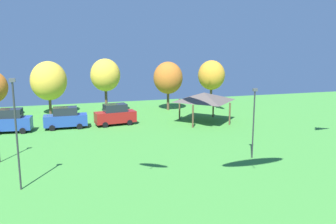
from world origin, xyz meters
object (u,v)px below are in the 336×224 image
Objects in this scene: treeline_tree_4 at (168,78)px; treeline_tree_5 at (211,75)px; parked_car_leftmost at (11,121)px; light_post_2 at (16,129)px; parked_car_second_from_left at (66,118)px; light_post_0 at (254,119)px; treeline_tree_2 at (49,81)px; parked_car_third_from_left at (115,115)px; treeline_tree_3 at (105,75)px; park_pavilion at (204,97)px.

treeline_tree_4 is 1.00× the size of treeline_tree_5.
parked_car_leftmost is 16.99m from light_post_2.
light_post_0 is (14.53, -15.41, 2.11)m from parked_car_second_from_left.
treeline_tree_5 reaches higher than parked_car_leftmost.
parked_car_second_from_left is 24.20m from treeline_tree_5.
parked_car_second_from_left is at bearing 8.57° from parked_car_leftmost.
treeline_tree_2 reaches higher than parked_car_second_from_left.
parked_car_third_from_left is at bearing 120.09° from light_post_0.
parked_car_leftmost is 0.58× the size of treeline_tree_3.
park_pavilion is at bearing -4.00° from parked_car_second_from_left.
light_post_2 reaches higher than treeline_tree_4.
treeline_tree_3 is at bearing 70.31° from light_post_2.
light_post_2 reaches higher than park_pavilion.
parked_car_third_from_left reaches higher than parked_car_second_from_left.
treeline_tree_3 reaches higher than parked_car_leftmost.
parked_car_second_from_left is 0.69× the size of treeline_tree_4.
treeline_tree_4 is (-1.76, 8.96, 1.49)m from park_pavilion.
parked_car_third_from_left is at bearing 7.79° from parked_car_leftmost.
parked_car_second_from_left is at bearing -152.32° from treeline_tree_4.
parked_car_third_from_left is 0.83× the size of light_post_0.
light_post_0 is (20.10, -15.19, 2.06)m from parked_car_leftmost.
treeline_tree_4 is at bearing -5.61° from treeline_tree_2.
light_post_0 is (8.96, -15.47, 2.09)m from parked_car_third_from_left.
parked_car_leftmost is 0.88× the size of parked_car_third_from_left.
treeline_tree_4 is (16.04, -1.57, 0.09)m from treeline_tree_2.
light_post_0 is at bearing -96.07° from park_pavilion.
parked_car_leftmost is 29.40m from treeline_tree_5.
light_post_0 is 0.85× the size of treeline_tree_4.
treeline_tree_3 is (-9.04, 22.88, 1.89)m from light_post_0.
park_pavilion is 1.04× the size of light_post_0.
treeline_tree_2 is 1.03× the size of treeline_tree_4.
parked_car_third_from_left is at bearing -139.51° from treeline_tree_4.
treeline_tree_4 is at bearing 54.29° from light_post_2.
parked_car_third_from_left is 12.07m from treeline_tree_2.
light_post_2 is at bearing -141.41° from park_pavilion.
treeline_tree_2 is 0.96× the size of treeline_tree_3.
treeline_tree_5 is at bearing 62.26° from park_pavilion.
treeline_tree_3 is at bearing 139.61° from park_pavilion.
treeline_tree_3 is (-10.52, 8.95, 2.11)m from park_pavilion.
treeline_tree_2 reaches higher than treeline_tree_5.
light_post_0 reaches higher than parked_car_leftmost.
light_post_0 reaches higher than parked_car_third_from_left.
treeline_tree_4 is 7.97m from treeline_tree_5.
parked_car_third_from_left is at bearing 62.54° from light_post_2.
light_post_2 is at bearing -133.41° from treeline_tree_5.
light_post_2 is at bearing -109.69° from treeline_tree_3.
treeline_tree_4 is at bearing 28.95° from parked_car_second_from_left.
parked_car_leftmost is at bearing 174.32° from parked_car_third_from_left.
treeline_tree_4 is (8.69, 7.42, 3.36)m from parked_car_third_from_left.
light_post_0 is at bearing -56.29° from treeline_tree_2.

